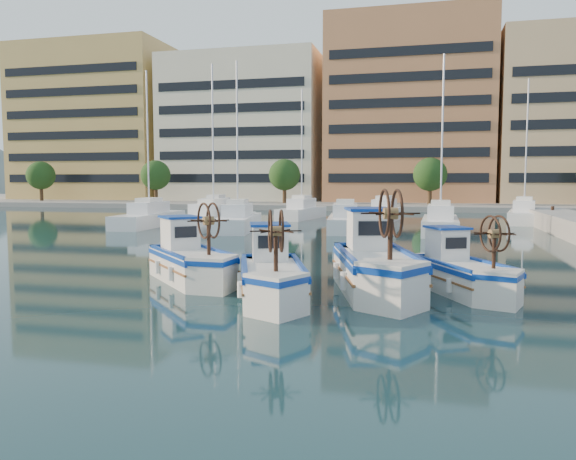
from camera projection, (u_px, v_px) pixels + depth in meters
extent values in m
plane|color=#193C41|center=(292.00, 296.00, 16.67)|extent=(300.00, 300.00, 0.00)
cube|color=gray|center=(401.00, 202.00, 81.39)|extent=(180.00, 40.00, 0.60)
cube|color=tan|center=(97.00, 124.00, 90.01)|extent=(24.00, 14.00, 24.00)
cube|color=black|center=(70.00, 119.00, 83.24)|extent=(22.08, 0.12, 21.60)
cube|color=#F5E7C3|center=(246.00, 130.00, 84.08)|extent=(23.00, 14.00, 21.00)
cube|color=black|center=(229.00, 125.00, 77.32)|extent=(21.16, 0.12, 18.90)
cube|color=#C77D4D|center=(409.00, 111.00, 78.10)|extent=(22.00, 14.00, 25.00)
cube|color=black|center=(407.00, 105.00, 71.33)|extent=(20.24, 0.12, 22.50)
cylinder|color=#3F2B19|center=(42.00, 194.00, 80.35)|extent=(0.50, 0.50, 3.00)
sphere|color=#254D1B|center=(41.00, 175.00, 80.11)|extent=(4.00, 4.00, 4.00)
cylinder|color=#3F2B19|center=(156.00, 195.00, 75.99)|extent=(0.50, 0.50, 3.00)
sphere|color=#254D1B|center=(156.00, 175.00, 75.75)|extent=(4.00, 4.00, 4.00)
cylinder|color=#3F2B19|center=(285.00, 196.00, 71.63)|extent=(0.50, 0.50, 3.00)
sphere|color=#254D1B|center=(285.00, 175.00, 71.39)|extent=(4.00, 4.00, 4.00)
cylinder|color=#3F2B19|center=(430.00, 197.00, 67.27)|extent=(0.50, 0.50, 3.00)
sphere|color=#254D1B|center=(430.00, 174.00, 67.04)|extent=(4.00, 4.00, 4.00)
cube|color=white|center=(149.00, 220.00, 42.14)|extent=(2.90, 9.50, 1.00)
cylinder|color=silver|center=(148.00, 146.00, 41.66)|extent=(0.12, 0.12, 11.00)
cube|color=white|center=(214.00, 222.00, 39.82)|extent=(3.20, 10.16, 1.00)
cylinder|color=silver|center=(213.00, 144.00, 39.34)|extent=(0.12, 0.12, 11.00)
cube|color=white|center=(238.00, 223.00, 38.78)|extent=(3.56, 8.58, 1.00)
cylinder|color=silver|center=(237.00, 143.00, 38.30)|extent=(0.12, 0.12, 11.00)
cube|color=white|center=(345.00, 223.00, 38.51)|extent=(3.22, 8.23, 1.00)
cube|color=white|center=(440.00, 225.00, 36.73)|extent=(2.35, 8.14, 1.00)
cylinder|color=silver|center=(442.00, 141.00, 36.25)|extent=(0.12, 0.12, 11.00)
cube|color=white|center=(216.00, 212.00, 52.03)|extent=(2.40, 7.93, 1.00)
cube|color=white|center=(302.00, 213.00, 50.47)|extent=(3.22, 7.77, 1.00)
cylinder|color=silver|center=(302.00, 152.00, 49.99)|extent=(0.12, 0.12, 11.00)
cube|color=white|center=(384.00, 215.00, 48.44)|extent=(2.93, 8.58, 1.00)
cube|color=white|center=(524.00, 217.00, 45.36)|extent=(3.50, 8.04, 1.00)
cylinder|color=silver|center=(526.00, 148.00, 44.88)|extent=(0.12, 0.12, 11.00)
cube|color=silver|center=(191.00, 267.00, 18.99)|extent=(4.03, 4.19, 1.02)
cube|color=#0B3294|center=(191.00, 255.00, 18.95)|extent=(4.15, 4.31, 0.16)
cube|color=blue|center=(191.00, 257.00, 18.96)|extent=(3.48, 3.63, 0.06)
cube|color=white|center=(180.00, 233.00, 19.92)|extent=(1.64, 1.65, 1.07)
cube|color=#0B3294|center=(180.00, 217.00, 19.86)|extent=(1.84, 1.86, 0.08)
cylinder|color=#331E14|center=(209.00, 240.00, 17.36)|extent=(0.12, 0.12, 1.12)
cylinder|color=brown|center=(209.00, 221.00, 17.31)|extent=(0.41, 0.41, 0.27)
torus|color=#331E14|center=(204.00, 221.00, 17.24)|extent=(0.81, 0.88, 1.13)
torus|color=#331E14|center=(213.00, 221.00, 17.38)|extent=(0.81, 0.88, 1.13)
cube|color=silver|center=(272.00, 282.00, 16.13)|extent=(2.91, 4.32, 0.99)
cube|color=#0B3294|center=(272.00, 269.00, 16.10)|extent=(3.00, 4.45, 0.15)
cube|color=blue|center=(272.00, 271.00, 16.11)|extent=(2.43, 3.82, 0.06)
cube|color=white|center=(270.00, 243.00, 17.17)|extent=(1.39, 1.50, 1.04)
cube|color=#0B3294|center=(270.00, 224.00, 17.12)|extent=(1.57, 1.68, 0.08)
cylinder|color=#331E14|center=(276.00, 254.00, 14.35)|extent=(0.11, 0.11, 1.10)
cylinder|color=brown|center=(276.00, 231.00, 14.30)|extent=(0.37, 0.35, 0.27)
torus|color=#331E14|center=(270.00, 231.00, 14.29)|extent=(0.42, 1.07, 1.11)
torus|color=#331E14|center=(281.00, 231.00, 14.31)|extent=(0.42, 1.07, 1.11)
cube|color=silver|center=(376.00, 273.00, 17.09)|extent=(3.24, 5.12, 1.19)
cube|color=#0B3294|center=(376.00, 259.00, 17.06)|extent=(3.33, 5.27, 0.18)
cube|color=blue|center=(376.00, 261.00, 17.06)|extent=(2.68, 4.54, 0.07)
cube|color=white|center=(369.00, 230.00, 18.34)|extent=(1.59, 1.75, 1.24)
cube|color=#0B3294|center=(369.00, 209.00, 18.28)|extent=(1.80, 1.96, 0.09)
cylinder|color=#331E14|center=(390.00, 240.00, 14.96)|extent=(0.14, 0.14, 1.31)
cylinder|color=brown|center=(391.00, 213.00, 14.90)|extent=(0.43, 0.40, 0.32)
torus|color=#331E14|center=(384.00, 213.00, 14.89)|extent=(0.43, 1.30, 1.32)
torus|color=#331E14|center=(397.00, 213.00, 14.90)|extent=(0.43, 1.30, 1.32)
cube|color=silver|center=(463.00, 279.00, 16.97)|extent=(3.05, 3.99, 0.92)
cube|color=#0B3294|center=(463.00, 267.00, 16.94)|extent=(3.14, 4.11, 0.14)
cube|color=blue|center=(463.00, 269.00, 16.95)|extent=(2.58, 3.51, 0.05)
cube|color=white|center=(447.00, 244.00, 17.91)|extent=(1.37, 1.45, 0.96)
cube|color=#0B3294|center=(447.00, 228.00, 17.87)|extent=(1.55, 1.62, 0.07)
cylinder|color=#331E14|center=(494.00, 253.00, 15.36)|extent=(0.11, 0.11, 1.02)
cylinder|color=brown|center=(495.00, 234.00, 15.31)|extent=(0.36, 0.34, 0.25)
torus|color=#331E14|center=(490.00, 234.00, 15.28)|extent=(0.51, 0.94, 1.02)
torus|color=#331E14|center=(499.00, 234.00, 15.34)|extent=(0.51, 0.94, 1.02)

